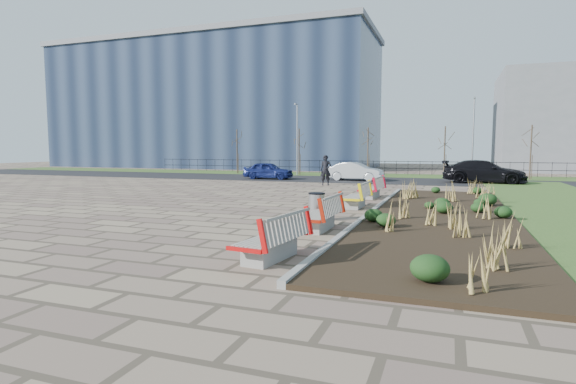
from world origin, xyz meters
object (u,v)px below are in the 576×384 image
(bench_c, at_px, (355,195))
(pedestrian, at_px, (326,170))
(bench_b, at_px, (319,213))
(bench_d, at_px, (371,187))
(car_black, at_px, (484,172))
(car_silver, at_px, (355,171))
(car_blue, at_px, (268,171))
(lamp_west, at_px, (297,140))
(lamp_east, at_px, (473,139))
(litter_bin, at_px, (317,207))
(bench_a, at_px, (270,236))

(bench_c, height_order, pedestrian, pedestrian)
(bench_b, height_order, bench_d, same)
(car_black, bearing_deg, car_silver, 96.28)
(pedestrian, bearing_deg, car_black, 16.97)
(car_blue, bearing_deg, lamp_west, -6.75)
(car_silver, bearing_deg, bench_b, -168.63)
(lamp_east, bearing_deg, litter_bin, -103.64)
(bench_a, distance_m, lamp_west, 29.72)
(bench_d, xyz_separation_m, litter_bin, (-0.55, -7.17, -0.06))
(bench_c, xyz_separation_m, pedestrian, (-3.90, 9.95, 0.45))
(bench_c, xyz_separation_m, car_black, (5.58, 15.13, 0.28))
(bench_c, bearing_deg, lamp_east, 75.91)
(car_silver, xyz_separation_m, car_black, (8.52, 0.52, 0.11))
(bench_a, distance_m, bench_d, 12.49)
(bench_c, bearing_deg, pedestrian, 111.74)
(bench_a, bearing_deg, bench_c, 97.13)
(bench_d, bearing_deg, car_silver, 108.85)
(bench_b, distance_m, litter_bin, 1.78)
(bench_a, height_order, litter_bin, bench_a)
(car_blue, bearing_deg, lamp_east, -71.45)
(bench_d, height_order, pedestrian, pedestrian)
(bench_a, distance_m, car_blue, 24.60)
(lamp_east, bearing_deg, bench_c, -104.46)
(car_blue, bearing_deg, car_black, -87.60)
(car_silver, bearing_deg, pedestrian, 171.35)
(bench_b, bearing_deg, lamp_west, 111.79)
(litter_bin, height_order, pedestrian, pedestrian)
(bench_a, bearing_deg, car_blue, 119.66)
(car_blue, relative_size, car_silver, 0.95)
(lamp_east, bearing_deg, car_silver, -148.96)
(bench_d, height_order, car_blue, car_blue)
(litter_bin, distance_m, lamp_west, 24.54)
(bench_d, bearing_deg, car_black, 67.85)
(pedestrian, bearing_deg, bench_b, -87.25)
(bench_b, xyz_separation_m, car_blue, (-9.43, 19.10, 0.16))
(bench_b, bearing_deg, bench_c, 91.68)
(bench_a, relative_size, bench_c, 1.00)
(car_blue, distance_m, car_black, 15.06)
(car_silver, bearing_deg, car_black, -83.60)
(bench_a, bearing_deg, car_black, 84.01)
(bench_b, distance_m, car_blue, 21.30)
(bench_c, height_order, bench_d, same)
(bench_a, bearing_deg, lamp_east, 87.08)
(litter_bin, xyz_separation_m, car_silver, (-2.39, 18.11, 0.23))
(lamp_west, bearing_deg, bench_c, -65.10)
(bench_d, distance_m, litter_bin, 7.19)
(bench_d, relative_size, lamp_west, 0.35)
(bench_d, relative_size, car_silver, 0.53)
(bench_b, xyz_separation_m, car_black, (5.58, 20.32, 0.28))
(car_black, bearing_deg, car_blue, 97.47)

